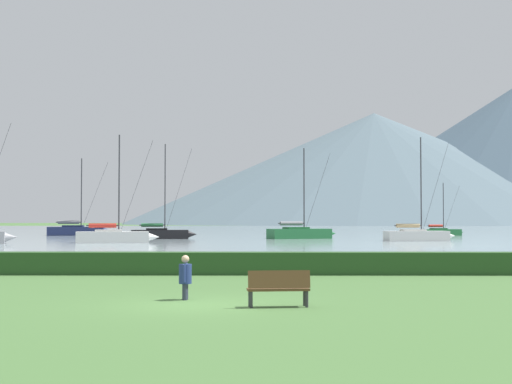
{
  "coord_description": "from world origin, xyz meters",
  "views": [
    {
      "loc": [
        1.68,
        -20.0,
        2.24
      ],
      "look_at": [
        1.2,
        46.42,
        4.7
      ],
      "focal_mm": 52.84,
      "sensor_mm": 36.0,
      "label": 1
    }
  ],
  "objects": [
    {
      "name": "ground_plane",
      "position": [
        0.0,
        0.0,
        0.0
      ],
      "size": [
        1000.0,
        1000.0,
        0.0
      ],
      "primitive_type": "plane",
      "color": "#477038"
    },
    {
      "name": "harbor_water",
      "position": [
        0.0,
        137.0,
        0.0
      ],
      "size": [
        320.0,
        246.0,
        0.0
      ],
      "primitive_type": "cube",
      "color": "#8C9EA3",
      "rests_on": "ground_plane"
    },
    {
      "name": "distant_hill_east_ridge",
      "position": [
        61.04,
        375.08,
        29.23
      ],
      "size": [
        262.72,
        262.72,
        58.45
      ],
      "primitive_type": "cone",
      "color": "slate",
      "rests_on": "ground_plane"
    },
    {
      "name": "sailboat_slip_9",
      "position": [
        -12.71,
        53.25,
        0.67
      ],
      "size": [
        8.16,
        3.64,
        10.56
      ],
      "rotation": [
        0.0,
        0.0,
        0.19
      ],
      "color": "white",
      "rests_on": "harbor_water"
    },
    {
      "name": "sailboat_slip_11",
      "position": [
        6.28,
        69.29,
        0.72
      ],
      "size": [
        8.63,
        5.19,
        10.78
      ],
      "rotation": [
        0.0,
        0.0,
        0.39
      ],
      "color": "#236B38",
      "rests_on": "harbor_water"
    },
    {
      "name": "hedge_line",
      "position": [
        0.0,
        11.0,
        0.46
      ],
      "size": [
        80.0,
        1.2,
        0.91
      ],
      "primitive_type": "cube",
      "color": "#284C23",
      "rests_on": "ground_plane"
    },
    {
      "name": "sailboat_slip_6",
      "position": [
        -10.19,
        68.76,
        0.65
      ],
      "size": [
        7.82,
        3.04,
        11.22
      ],
      "rotation": [
        0.0,
        0.0,
        0.12
      ],
      "color": "black",
      "rests_on": "harbor_water"
    },
    {
      "name": "sailboat_slip_1",
      "position": [
        18.25,
        60.17,
        0.65
      ],
      "size": [
        7.84,
        3.26,
        11.06
      ],
      "rotation": [
        0.0,
        0.0,
        0.15
      ],
      "color": "white",
      "rests_on": "harbor_water"
    },
    {
      "name": "person_seated_viewer",
      "position": [
        -0.46,
        1.15,
        0.69
      ],
      "size": [
        0.36,
        0.57,
        1.25
      ],
      "rotation": [
        0.0,
        0.0,
        -0.05
      ],
      "color": "#2D3347",
      "rests_on": "ground_plane"
    },
    {
      "name": "sailboat_slip_5",
      "position": [
        -24.61,
        87.23,
        0.75
      ],
      "size": [
        9.21,
        3.57,
        11.02
      ],
      "rotation": [
        0.0,
        0.0,
        0.11
      ],
      "color": "navy",
      "rests_on": "harbor_water"
    },
    {
      "name": "park_bench_near_path",
      "position": [
        2.12,
        -0.64,
        0.53
      ],
      "size": [
        1.64,
        0.66,
        0.95
      ],
      "rotation": [
        0.0,
        0.0,
        0.12
      ],
      "color": "brown",
      "rests_on": "ground_plane"
    },
    {
      "name": "sailboat_slip_3",
      "position": [
        27.15,
        86.81,
        0.54
      ],
      "size": [
        6.69,
        3.67,
        7.48
      ],
      "rotation": [
        0.0,
        0.0,
        0.32
      ],
      "color": "#236B38",
      "rests_on": "harbor_water"
    }
  ]
}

